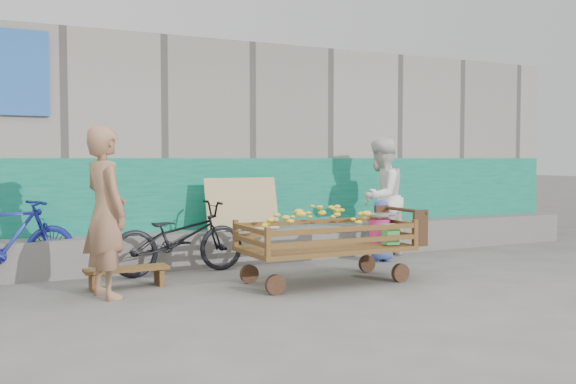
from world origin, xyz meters
name	(u,v)px	position (x,y,z in m)	size (l,w,h in m)	color
ground	(299,300)	(0.00, 0.00, 0.00)	(80.00, 80.00, 0.00)	#595750
building_wall	(179,154)	(0.00, 4.05, 1.47)	(12.00, 3.50, 3.00)	gray
banana_cart	(323,230)	(0.63, 0.64, 0.59)	(2.05, 0.94, 0.88)	#52331B
bench	(127,273)	(-1.40, 1.34, 0.16)	(0.89, 0.27, 0.22)	#52331B
vendor_man	(106,212)	(-1.69, 0.94, 0.86)	(0.63, 0.41, 1.72)	#9A6D4F
woman	(381,198)	(2.29, 1.93, 0.84)	(0.82, 0.64, 1.69)	white
child	(381,231)	(2.08, 1.62, 0.42)	(0.41, 0.26, 0.83)	#3850AD
bicycle_dark	(179,238)	(-0.65, 1.90, 0.44)	(0.58, 1.66, 0.87)	black
bicycle_blue	(7,241)	(-2.55, 2.05, 0.49)	(0.46, 1.61, 0.97)	navy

